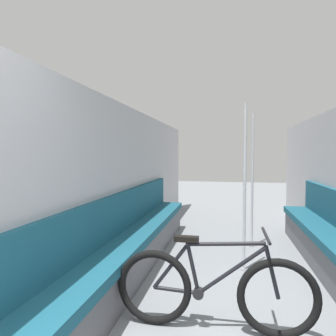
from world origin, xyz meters
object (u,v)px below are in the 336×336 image
at_px(bicycle, 213,290).
at_px(bench_seat_row_left, 134,244).
at_px(grab_pole_near, 252,182).
at_px(grab_pole_far, 245,190).

bearing_deg(bicycle, bench_seat_row_left, 117.90).
height_order(grab_pole_near, grab_pole_far, same).
xyz_separation_m(bench_seat_row_left, grab_pole_far, (1.34, 0.27, 0.68)).
bearing_deg(grab_pole_far, bench_seat_row_left, -168.83).
bearing_deg(bench_seat_row_left, grab_pole_far, 11.17).
bearing_deg(grab_pole_far, grab_pole_near, 80.66).
bearing_deg(bench_seat_row_left, grab_pole_near, 40.27).
height_order(bicycle, grab_pole_near, grab_pole_near).
bearing_deg(grab_pole_near, bench_seat_row_left, -139.73).
height_order(bench_seat_row_left, grab_pole_near, grab_pole_near).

